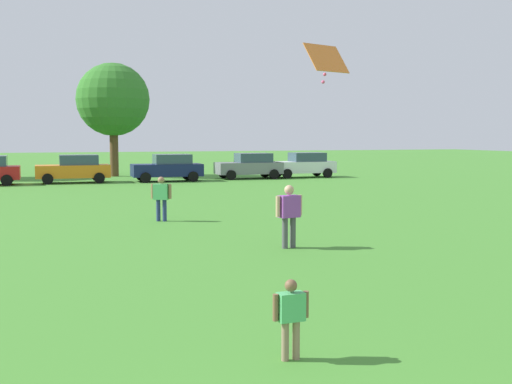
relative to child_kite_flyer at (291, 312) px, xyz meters
The scene contains 10 objects.
ground_plane 25.51m from the child_kite_flyer, 92.74° to the left, with size 160.00×160.00×0.00m, color #42842D.
child_kite_flyer is the anchor object (origin of this frame).
adult_bystander 7.99m from the child_kite_flyer, 68.70° to the left, with size 0.75×0.38×1.59m.
bystander_near_trees 13.47m from the child_kite_flyer, 86.90° to the left, with size 0.63×0.47×1.48m.
kite 11.85m from the child_kite_flyer, 63.09° to the left, with size 1.47×1.02×1.16m.
parked_car_orange_1 32.19m from the child_kite_flyer, 92.20° to the left, with size 4.30×2.02×1.68m.
parked_car_navy_2 31.91m from the child_kite_flyer, 82.16° to the left, with size 4.30×2.02×1.68m.
parked_car_gray_3 33.83m from the child_kite_flyer, 72.96° to the left, with size 4.30×2.02×1.68m.
parked_car_white_4 35.32m from the child_kite_flyer, 66.95° to the left, with size 4.30×2.02×1.68m.
tree_far_right 37.99m from the child_kite_flyer, 87.44° to the left, with size 5.04×5.04×7.85m.
Camera 1 is at (-1.65, -2.68, 2.82)m, focal length 44.26 mm.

